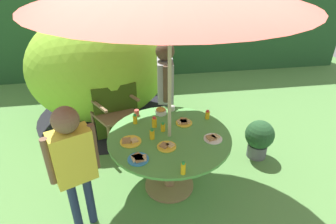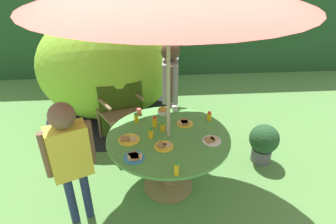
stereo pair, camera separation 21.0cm
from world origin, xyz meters
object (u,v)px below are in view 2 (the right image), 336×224
(dome_tent, at_px, (110,65))
(plate_front_edge, at_px, (164,146))
(juice_bottle_near_right, at_px, (136,118))
(snack_bowl, at_px, (163,111))
(garden_table, at_px, (168,148))
(juice_bottle_back_edge, at_px, (177,169))
(plate_center_back, at_px, (134,157))
(juice_bottle_spot_a, at_px, (209,116))
(juice_bottle_mid_right, at_px, (155,122))
(potted_plant, at_px, (264,142))
(cup_far, at_px, (175,108))
(juice_bottle_far_left, at_px, (163,127))
(plate_center_front, at_px, (185,123))
(plate_near_left, at_px, (129,139))
(child_in_grey_shirt, at_px, (170,80))
(juice_bottle_far_right, at_px, (151,134))
(child_in_yellow_shirt, at_px, (69,152))
(wooden_chair, at_px, (116,101))
(cup_near, at_px, (139,111))

(dome_tent, bearing_deg, plate_front_edge, -85.06)
(juice_bottle_near_right, bearing_deg, snack_bowl, 28.27)
(garden_table, bearing_deg, juice_bottle_back_edge, -87.57)
(plate_center_back, height_order, juice_bottle_back_edge, juice_bottle_back_edge)
(dome_tent, relative_size, juice_bottle_spot_a, 25.10)
(garden_table, relative_size, juice_bottle_mid_right, 10.69)
(potted_plant, distance_m, snack_bowl, 1.36)
(plate_front_edge, bearing_deg, cup_far, 76.48)
(juice_bottle_far_left, bearing_deg, plate_center_front, 25.06)
(juice_bottle_far_left, bearing_deg, plate_near_left, -156.47)
(plate_near_left, bearing_deg, dome_tent, 101.32)
(child_in_grey_shirt, distance_m, plate_center_front, 0.81)
(juice_bottle_back_edge, bearing_deg, cup_far, 85.32)
(juice_bottle_far_right, height_order, juice_bottle_mid_right, juice_bottle_mid_right)
(plate_front_edge, relative_size, juice_bottle_far_left, 1.86)
(cup_far, bearing_deg, dome_tent, 125.75)
(plate_near_left, relative_size, juice_bottle_near_right, 1.90)
(child_in_yellow_shirt, relative_size, juice_bottle_back_edge, 10.45)
(wooden_chair, height_order, juice_bottle_far_right, wooden_chair)
(juice_bottle_far_left, relative_size, juice_bottle_mid_right, 0.84)
(juice_bottle_far_left, height_order, cup_far, juice_bottle_far_left)
(plate_center_back, relative_size, cup_near, 2.97)
(plate_front_edge, xyz_separation_m, juice_bottle_near_right, (-0.29, 0.50, 0.04))
(garden_table, bearing_deg, plate_center_back, -135.29)
(child_in_grey_shirt, distance_m, plate_center_back, 1.44)
(dome_tent, xyz_separation_m, plate_near_left, (0.37, -1.86, -0.14))
(potted_plant, distance_m, juice_bottle_far_left, 1.41)
(child_in_yellow_shirt, relative_size, cup_near, 19.75)
(plate_front_edge, relative_size, juice_bottle_near_right, 1.66)
(snack_bowl, distance_m, plate_near_left, 0.66)
(potted_plant, xyz_separation_m, plate_center_back, (-1.60, -0.72, 0.43))
(plate_front_edge, xyz_separation_m, juice_bottle_mid_right, (-0.08, 0.40, 0.05))
(juice_bottle_back_edge, relative_size, juice_bottle_spot_a, 1.19)
(dome_tent, distance_m, plate_near_left, 1.90)
(juice_bottle_back_edge, height_order, juice_bottle_spot_a, juice_bottle_back_edge)
(potted_plant, height_order, juice_bottle_near_right, juice_bottle_near_right)
(child_in_grey_shirt, bearing_deg, juice_bottle_spot_a, 34.37)
(dome_tent, xyz_separation_m, child_in_yellow_shirt, (-0.13, -2.21, 0.00))
(child_in_grey_shirt, bearing_deg, snack_bowl, -8.05)
(snack_bowl, xyz_separation_m, juice_bottle_mid_right, (-0.11, -0.27, 0.02))
(cup_far, bearing_deg, cup_near, -172.96)
(snack_bowl, bearing_deg, child_in_grey_shirt, 76.08)
(child_in_grey_shirt, xyz_separation_m, plate_center_back, (-0.45, -1.35, -0.19))
(child_in_yellow_shirt, relative_size, plate_near_left, 6.09)
(juice_bottle_spot_a, bearing_deg, plate_center_front, -168.31)
(juice_bottle_back_edge, bearing_deg, wooden_chair, 111.83)
(dome_tent, distance_m, plate_center_back, 2.20)
(juice_bottle_far_right, bearing_deg, plate_front_edge, -53.23)
(juice_bottle_far_left, bearing_deg, potted_plant, 11.70)
(plate_center_front, bearing_deg, dome_tent, 122.04)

